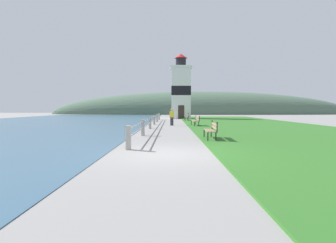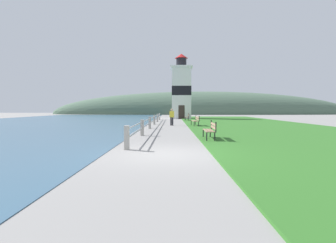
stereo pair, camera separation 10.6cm
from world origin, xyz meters
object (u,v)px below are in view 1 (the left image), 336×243
at_px(lighthouse, 181,90).
at_px(person_strolling, 172,116).
at_px(park_bench_far, 187,116).
at_px(park_bench_midway, 196,120).
at_px(park_bench_near, 211,129).

xyz_separation_m(lighthouse, person_strolling, (-1.40, -15.95, -3.49)).
bearing_deg(park_bench_far, person_strolling, 78.91).
relative_size(park_bench_far, lighthouse, 0.17).
bearing_deg(person_strolling, park_bench_midway, -87.83).
bearing_deg(park_bench_far, lighthouse, -84.40).
bearing_deg(park_bench_midway, lighthouse, -91.18).
bearing_deg(park_bench_far, park_bench_midway, 92.00).
relative_size(park_bench_near, park_bench_midway, 0.93).
bearing_deg(person_strolling, lighthouse, 21.02).
bearing_deg(park_bench_far, park_bench_near, 91.10).
xyz_separation_m(park_bench_midway, lighthouse, (-0.69, 16.88, 3.78)).
distance_m(lighthouse, person_strolling, 16.39).
xyz_separation_m(park_bench_midway, park_bench_far, (-0.15, 9.93, -0.00)).
relative_size(park_bench_midway, person_strolling, 1.25).
bearing_deg(lighthouse, park_bench_near, -88.85).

